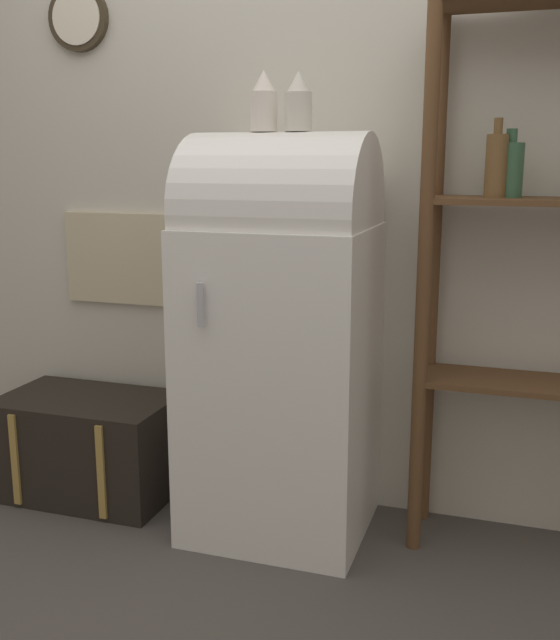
% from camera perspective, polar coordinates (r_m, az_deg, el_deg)
% --- Properties ---
extents(ground_plane, '(12.00, 12.00, 0.00)m').
position_cam_1_polar(ground_plane, '(2.78, -1.71, -17.73)').
color(ground_plane, '#4C4742').
extents(wall_back, '(7.00, 0.09, 2.70)m').
position_cam_1_polar(wall_back, '(2.96, 1.87, 11.46)').
color(wall_back, beige).
rests_on(wall_back, ground_plane).
extents(refrigerator, '(0.65, 0.61, 1.48)m').
position_cam_1_polar(refrigerator, '(2.73, 0.06, -0.90)').
color(refrigerator, white).
rests_on(refrigerator, ground_plane).
extents(suitcase_trunk, '(0.71, 0.45, 0.42)m').
position_cam_1_polar(suitcase_trunk, '(3.28, -14.36, -9.24)').
color(suitcase_trunk, black).
rests_on(suitcase_trunk, ground_plane).
extents(shelf_unit, '(0.70, 0.30, 1.89)m').
position_cam_1_polar(shelf_unit, '(2.66, 18.28, 5.11)').
color(shelf_unit, brown).
rests_on(shelf_unit, ground_plane).
extents(vase_left, '(0.09, 0.09, 0.21)m').
position_cam_1_polar(vase_left, '(2.68, -1.24, 16.19)').
color(vase_left, silver).
rests_on(vase_left, refrigerator).
extents(vase_center, '(0.09, 0.09, 0.20)m').
position_cam_1_polar(vase_center, '(2.65, 1.41, 16.17)').
color(vase_center, beige).
rests_on(vase_center, refrigerator).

